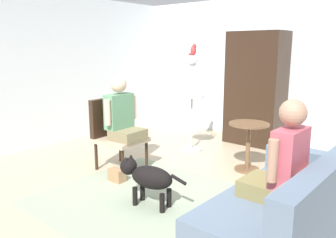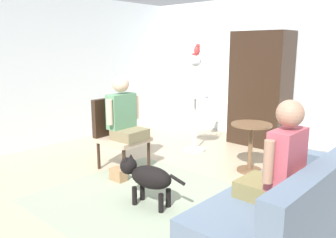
# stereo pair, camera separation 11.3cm
# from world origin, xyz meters

# --- Properties ---
(ground_plane) EXTENTS (7.40, 7.40, 0.00)m
(ground_plane) POSITION_xyz_m (0.00, 0.00, 0.00)
(ground_plane) COLOR tan
(back_wall) EXTENTS (6.76, 0.12, 2.59)m
(back_wall) POSITION_xyz_m (0.00, 3.12, 1.30)
(back_wall) COLOR silver
(back_wall) RESTS_ON ground
(left_wall) EXTENTS (0.12, 6.71, 2.59)m
(left_wall) POSITION_xyz_m (-3.14, 0.30, 1.30)
(left_wall) COLOR silver
(left_wall) RESTS_ON ground
(area_rug) EXTENTS (2.64, 2.08, 0.01)m
(area_rug) POSITION_xyz_m (-0.01, -0.26, 0.00)
(area_rug) COLOR gray
(area_rug) RESTS_ON ground
(couch) EXTENTS (0.87, 1.67, 0.83)m
(couch) POSITION_xyz_m (1.34, -0.20, 0.31)
(couch) COLOR slate
(couch) RESTS_ON ground
(armchair) EXTENTS (0.65, 0.61, 0.99)m
(armchair) POSITION_xyz_m (-1.33, 0.24, 0.56)
(armchair) COLOR black
(armchair) RESTS_ON ground
(person_on_couch) EXTENTS (0.48, 0.54, 0.85)m
(person_on_couch) POSITION_xyz_m (1.30, -0.23, 0.79)
(person_on_couch) COLOR olive
(person_on_armchair) EXTENTS (0.47, 0.58, 0.86)m
(person_on_armchair) POSITION_xyz_m (-1.16, 0.25, 0.80)
(person_on_armchair) COLOR #796D4D
(round_end_table) EXTENTS (0.55, 0.55, 0.68)m
(round_end_table) POSITION_xyz_m (0.20, 1.35, 0.43)
(round_end_table) COLOR brown
(round_end_table) RESTS_ON ground
(dog) EXTENTS (0.81, 0.33, 0.53)m
(dog) POSITION_xyz_m (-0.12, -0.34, 0.33)
(dog) COLOR black
(dog) RESTS_ON ground
(bird_cage_stand) EXTENTS (0.43, 0.43, 1.57)m
(bird_cage_stand) POSITION_xyz_m (-0.98, 1.62, 0.85)
(bird_cage_stand) COLOR silver
(bird_cage_stand) RESTS_ON ground
(parrot) EXTENTS (0.17, 0.10, 0.19)m
(parrot) POSITION_xyz_m (-0.96, 1.62, 1.66)
(parrot) COLOR red
(parrot) RESTS_ON bird_cage_stand
(column_lamp) EXTENTS (0.20, 0.20, 1.27)m
(column_lamp) POSITION_xyz_m (1.18, 1.79, 0.63)
(column_lamp) COLOR #4C4742
(column_lamp) RESTS_ON ground
(armoire_cabinet) EXTENTS (0.95, 0.56, 1.97)m
(armoire_cabinet) POSITION_xyz_m (-0.39, 2.71, 0.98)
(armoire_cabinet) COLOR black
(armoire_cabinet) RESTS_ON ground
(handbag) EXTENTS (0.21, 0.13, 0.16)m
(handbag) POSITION_xyz_m (-0.89, -0.11, 0.08)
(handbag) COLOR #99724C
(handbag) RESTS_ON ground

